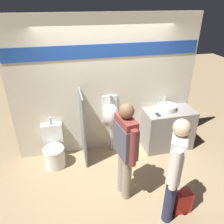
{
  "coord_description": "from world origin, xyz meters",
  "views": [
    {
      "loc": [
        -0.82,
        -3.26,
        2.9
      ],
      "look_at": [
        0.0,
        0.17,
        1.05
      ],
      "focal_mm": 35.0,
      "sensor_mm": 36.0,
      "label": 1
    }
  ],
  "objects_px": {
    "person_in_vest": "(125,146)",
    "shopping_bag": "(182,202)",
    "toilet": "(54,150)",
    "urinal_near_counter": "(111,115)",
    "cell_phone": "(158,115)",
    "sink_basin": "(167,107)",
    "person_with_lanyard": "(175,168)"
  },
  "relations": [
    {
      "from": "cell_phone",
      "to": "person_with_lanyard",
      "type": "height_order",
      "value": "person_with_lanyard"
    },
    {
      "from": "cell_phone",
      "to": "shopping_bag",
      "type": "xyz_separation_m",
      "value": [
        -0.2,
        -1.49,
        -0.68
      ]
    },
    {
      "from": "toilet",
      "to": "person_in_vest",
      "type": "distance_m",
      "value": 1.65
    },
    {
      "from": "person_with_lanyard",
      "to": "sink_basin",
      "type": "bearing_deg",
      "value": 9.42
    },
    {
      "from": "shopping_bag",
      "to": "urinal_near_counter",
      "type": "bearing_deg",
      "value": 111.4
    },
    {
      "from": "urinal_near_counter",
      "to": "shopping_bag",
      "type": "xyz_separation_m",
      "value": [
        0.69,
        -1.75,
        -0.64
      ]
    },
    {
      "from": "cell_phone",
      "to": "shopping_bag",
      "type": "height_order",
      "value": "cell_phone"
    },
    {
      "from": "urinal_near_counter",
      "to": "shopping_bag",
      "type": "distance_m",
      "value": 1.99
    },
    {
      "from": "person_in_vest",
      "to": "sink_basin",
      "type": "bearing_deg",
      "value": -56.77
    },
    {
      "from": "urinal_near_counter",
      "to": "person_in_vest",
      "type": "distance_m",
      "value": 1.22
    },
    {
      "from": "urinal_near_counter",
      "to": "shopping_bag",
      "type": "relative_size",
      "value": 2.49
    },
    {
      "from": "sink_basin",
      "to": "cell_phone",
      "type": "bearing_deg",
      "value": -147.22
    },
    {
      "from": "person_in_vest",
      "to": "person_with_lanyard",
      "type": "relative_size",
      "value": 1.0
    },
    {
      "from": "urinal_near_counter",
      "to": "person_in_vest",
      "type": "height_order",
      "value": "person_in_vest"
    },
    {
      "from": "person_in_vest",
      "to": "shopping_bag",
      "type": "height_order",
      "value": "person_in_vest"
    },
    {
      "from": "toilet",
      "to": "person_in_vest",
      "type": "height_order",
      "value": "person_in_vest"
    },
    {
      "from": "urinal_near_counter",
      "to": "person_with_lanyard",
      "type": "height_order",
      "value": "person_with_lanyard"
    },
    {
      "from": "cell_phone",
      "to": "person_in_vest",
      "type": "distance_m",
      "value": 1.35
    },
    {
      "from": "person_in_vest",
      "to": "shopping_bag",
      "type": "bearing_deg",
      "value": -135.27
    },
    {
      "from": "toilet",
      "to": "person_with_lanyard",
      "type": "relative_size",
      "value": 0.56
    },
    {
      "from": "sink_basin",
      "to": "person_in_vest",
      "type": "xyz_separation_m",
      "value": [
        -1.21,
        -1.11,
        0.04
      ]
    },
    {
      "from": "sink_basin",
      "to": "urinal_near_counter",
      "type": "height_order",
      "value": "urinal_near_counter"
    },
    {
      "from": "sink_basin",
      "to": "urinal_near_counter",
      "type": "bearing_deg",
      "value": 175.28
    },
    {
      "from": "sink_basin",
      "to": "urinal_near_counter",
      "type": "xyz_separation_m",
      "value": [
        -1.15,
        0.09,
        -0.08
      ]
    },
    {
      "from": "toilet",
      "to": "shopping_bag",
      "type": "relative_size",
      "value": 1.84
    },
    {
      "from": "person_in_vest",
      "to": "shopping_bag",
      "type": "xyz_separation_m",
      "value": [
        0.75,
        -0.54,
        -0.76
      ]
    },
    {
      "from": "person_in_vest",
      "to": "cell_phone",
      "type": "bearing_deg",
      "value": -54.54
    },
    {
      "from": "sink_basin",
      "to": "shopping_bag",
      "type": "xyz_separation_m",
      "value": [
        -0.46,
        -1.66,
        -0.73
      ]
    },
    {
      "from": "toilet",
      "to": "shopping_bag",
      "type": "height_order",
      "value": "toilet"
    },
    {
      "from": "cell_phone",
      "to": "sink_basin",
      "type": "bearing_deg",
      "value": 32.78
    },
    {
      "from": "urinal_near_counter",
      "to": "person_in_vest",
      "type": "xyz_separation_m",
      "value": [
        -0.06,
        -1.21,
        0.12
      ]
    },
    {
      "from": "urinal_near_counter",
      "to": "toilet",
      "type": "relative_size",
      "value": 1.35
    }
  ]
}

